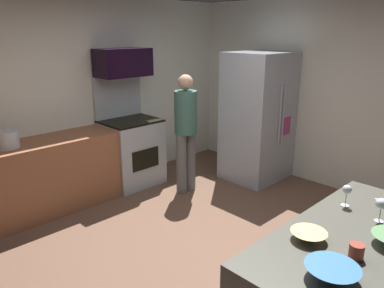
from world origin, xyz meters
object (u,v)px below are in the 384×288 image
at_px(mixing_bowl_large, 309,236).
at_px(mixing_bowl_small, 332,273).
at_px(mug_coffee, 356,251).
at_px(wine_glass_near, 347,191).
at_px(refrigerator, 258,117).
at_px(oven_range, 131,149).
at_px(wine_glass_far, 382,204).
at_px(stock_pot, 5,140).
at_px(microwave, 123,63).
at_px(person_cook, 186,128).

distance_m(mixing_bowl_large, mixing_bowl_small, 0.38).
distance_m(mixing_bowl_large, mug_coffee, 0.29).
bearing_deg(mixing_bowl_large, wine_glass_near, 4.13).
height_order(refrigerator, mixing_bowl_small, refrigerator).
xyz_separation_m(oven_range, mixing_bowl_large, (-0.95, -3.29, 0.41)).
bearing_deg(refrigerator, mixing_bowl_large, -138.36).
xyz_separation_m(wine_glass_far, stock_pot, (-1.25, 3.51, -0.03)).
height_order(microwave, wine_glass_far, microwave).
bearing_deg(stock_pot, person_cook, -21.00).
height_order(microwave, mixing_bowl_small, microwave).
bearing_deg(microwave, mug_coffee, -104.29).
height_order(refrigerator, wine_glass_near, refrigerator).
distance_m(microwave, mug_coffee, 3.86).
bearing_deg(wine_glass_near, refrigerator, 49.38).
height_order(person_cook, wine_glass_far, person_cook).
xyz_separation_m(microwave, mixing_bowl_small, (-1.21, -3.65, -0.79)).
distance_m(microwave, mixing_bowl_large, 3.59).
xyz_separation_m(person_cook, wine_glass_near, (-0.69, -2.47, 0.12)).
xyz_separation_m(wine_glass_near, stock_pot, (-1.32, 3.25, -0.03)).
bearing_deg(wine_glass_far, stock_pot, 109.62).
relative_size(mug_coffee, stock_pot, 0.32).
distance_m(refrigerator, mug_coffee, 3.46).
bearing_deg(mixing_bowl_large, stock_pot, 101.97).
xyz_separation_m(refrigerator, mixing_bowl_small, (-2.71, -2.46, 0.01)).
height_order(wine_glass_far, mug_coffee, wine_glass_far).
bearing_deg(wine_glass_far, oven_range, 83.57).
bearing_deg(person_cook, mixing_bowl_small, -119.40).
bearing_deg(mixing_bowl_large, microwave, 74.27).
height_order(wine_glass_far, stock_pot, stock_pot).
bearing_deg(wine_glass_far, person_cook, 74.51).
bearing_deg(mixing_bowl_small, mug_coffee, -2.09).
xyz_separation_m(refrigerator, wine_glass_far, (-1.90, -2.40, 0.10)).
height_order(oven_range, stock_pot, oven_range).
bearing_deg(wine_glass_near, microwave, 84.34).
relative_size(microwave, wine_glass_far, 4.28).
relative_size(mixing_bowl_large, mixing_bowl_small, 0.78).
bearing_deg(microwave, refrigerator, -38.48).
height_order(oven_range, mixing_bowl_large, oven_range).
relative_size(microwave, mixing_bowl_large, 3.29).
bearing_deg(oven_range, microwave, 90.00).
relative_size(person_cook, mug_coffee, 17.93).
bearing_deg(mixing_bowl_small, stock_pot, 96.95).
height_order(microwave, stock_pot, microwave).
height_order(oven_range, microwave, microwave).
xyz_separation_m(refrigerator, mug_coffee, (-2.43, -2.47, 0.01)).
relative_size(mixing_bowl_large, wine_glass_near, 1.34).
xyz_separation_m(oven_range, person_cook, (0.36, -0.77, 0.39)).
distance_m(oven_range, refrigerator, 1.91).
bearing_deg(oven_range, mug_coffee, -104.62).
height_order(microwave, mixing_bowl_large, microwave).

